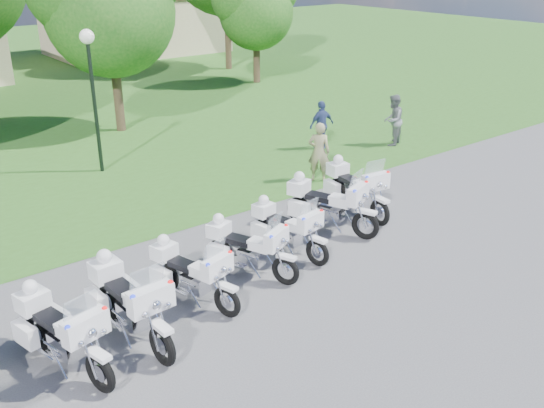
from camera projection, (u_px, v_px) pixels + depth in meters
ground at (287, 264)px, 13.73m from camera, size 100.00×100.00×0.00m
motorcycle_1 at (60, 330)px, 10.13m from camera, size 1.18×2.46×1.68m
motorcycle_2 at (129, 301)px, 10.91m from camera, size 0.94×2.64×1.77m
motorcycle_3 at (190, 272)px, 12.06m from camera, size 1.14×2.26×1.55m
motorcycle_4 at (247, 247)px, 13.09m from camera, size 1.31×2.18×1.55m
motorcycle_5 at (286, 227)px, 14.03m from camera, size 0.98×2.26×1.52m
motorcycle_6 at (327, 203)px, 15.16m from camera, size 1.41×2.44×1.72m
motorcycle_7 at (355, 187)px, 16.23m from camera, size 1.00×2.52×1.69m
lamp_post at (90, 67)px, 18.20m from camera, size 0.44×0.44×4.43m
tree_3 at (255, 5)px, 30.96m from camera, size 4.49×3.83×5.98m
building_east at (136, 22)px, 41.02m from camera, size 11.44×7.28×4.10m
bystander_a at (319, 152)px, 18.34m from camera, size 0.78×0.78×1.83m
bystander_b at (393, 120)px, 21.73m from camera, size 1.11×1.03×1.84m
bystander_c at (322, 125)px, 21.35m from camera, size 1.03×0.48×1.72m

